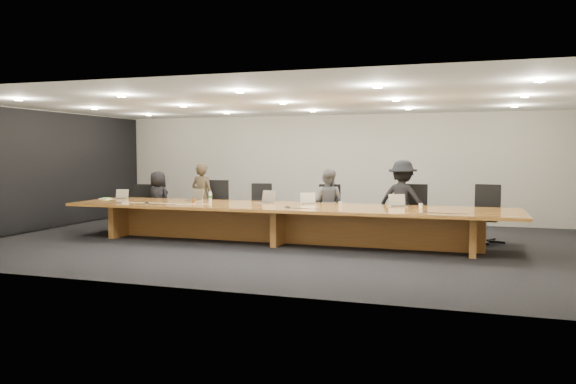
# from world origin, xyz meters

# --- Properties ---
(ground) EXTENTS (12.00, 12.00, 0.00)m
(ground) POSITION_xyz_m (0.00, 0.00, 0.00)
(ground) COLOR black
(ground) RESTS_ON ground
(back_wall) EXTENTS (12.00, 0.02, 2.80)m
(back_wall) POSITION_xyz_m (0.00, 4.00, 1.40)
(back_wall) COLOR beige
(back_wall) RESTS_ON ground
(left_wall_panel) EXTENTS (0.08, 7.84, 2.74)m
(left_wall_panel) POSITION_xyz_m (-5.94, 0.00, 1.37)
(left_wall_panel) COLOR black
(left_wall_panel) RESTS_ON ground
(conference_table) EXTENTS (9.00, 1.80, 0.75)m
(conference_table) POSITION_xyz_m (0.00, 0.00, 0.52)
(conference_table) COLOR brown
(conference_table) RESTS_ON ground
(chair_far_left) EXTENTS (0.59, 0.59, 1.05)m
(chair_far_left) POSITION_xyz_m (-4.06, 1.20, 0.53)
(chair_far_left) COLOR black
(chair_far_left) RESTS_ON ground
(chair_left) EXTENTS (0.62, 0.62, 1.18)m
(chair_left) POSITION_xyz_m (-2.13, 1.30, 0.59)
(chair_left) COLOR black
(chair_left) RESTS_ON ground
(chair_mid_left) EXTENTS (0.68, 0.68, 1.13)m
(chair_mid_left) POSITION_xyz_m (-0.97, 1.25, 0.56)
(chair_mid_left) COLOR black
(chair_mid_left) RESTS_ON ground
(chair_mid_right) EXTENTS (0.65, 0.65, 1.13)m
(chair_mid_right) POSITION_xyz_m (0.62, 1.25, 0.57)
(chair_mid_right) COLOR black
(chair_mid_right) RESTS_ON ground
(chair_right) EXTENTS (0.60, 0.60, 1.17)m
(chair_right) POSITION_xyz_m (2.45, 1.20, 0.59)
(chair_right) COLOR black
(chair_right) RESTS_ON ground
(chair_far_right) EXTENTS (0.72, 0.72, 1.19)m
(chair_far_right) POSITION_xyz_m (3.84, 1.18, 0.60)
(chair_far_right) COLOR black
(chair_far_right) RESTS_ON ground
(person_a) EXTENTS (0.73, 0.54, 1.36)m
(person_a) POSITION_xyz_m (-3.53, 1.15, 0.68)
(person_a) COLOR black
(person_a) RESTS_ON ground
(person_b) EXTENTS (0.60, 0.43, 1.56)m
(person_b) POSITION_xyz_m (-2.43, 1.28, 0.78)
(person_b) COLOR #32281B
(person_b) RESTS_ON ground
(person_c) EXTENTS (0.78, 0.64, 1.45)m
(person_c) POSITION_xyz_m (0.62, 1.18, 0.72)
(person_c) COLOR #515053
(person_c) RESTS_ON ground
(person_d) EXTENTS (1.17, 0.82, 1.65)m
(person_d) POSITION_xyz_m (2.21, 1.14, 0.82)
(person_d) COLOR black
(person_d) RESTS_ON ground
(laptop_a) EXTENTS (0.33, 0.27, 0.23)m
(laptop_a) POSITION_xyz_m (-4.02, 0.36, 0.86)
(laptop_a) COLOR tan
(laptop_a) RESTS_ON conference_table
(laptop_b) EXTENTS (0.43, 0.38, 0.28)m
(laptop_b) POSITION_xyz_m (-2.20, 0.40, 0.89)
(laptop_b) COLOR tan
(laptop_b) RESTS_ON conference_table
(laptop_c) EXTENTS (0.42, 0.37, 0.28)m
(laptop_c) POSITION_xyz_m (-0.53, 0.37, 0.89)
(laptop_c) COLOR tan
(laptop_c) RESTS_ON conference_table
(laptop_d) EXTENTS (0.37, 0.33, 0.24)m
(laptop_d) POSITION_xyz_m (0.40, 0.42, 0.87)
(laptop_d) COLOR #BDB090
(laptop_d) RESTS_ON conference_table
(laptop_e) EXTENTS (0.39, 0.34, 0.25)m
(laptop_e) POSITION_xyz_m (2.22, 0.40, 0.88)
(laptop_e) COLOR tan
(laptop_e) RESTS_ON conference_table
(water_bottle) EXTENTS (0.08, 0.08, 0.22)m
(water_bottle) POSITION_xyz_m (-1.74, 0.28, 0.86)
(water_bottle) COLOR silver
(water_bottle) RESTS_ON conference_table
(amber_mug) EXTENTS (0.07, 0.07, 0.09)m
(amber_mug) POSITION_xyz_m (-2.01, 0.05, 0.79)
(amber_mug) COLOR brown
(amber_mug) RESTS_ON conference_table
(paper_cup_near) EXTENTS (0.09, 0.09, 0.09)m
(paper_cup_near) POSITION_xyz_m (1.12, 0.17, 0.80)
(paper_cup_near) COLOR silver
(paper_cup_near) RESTS_ON conference_table
(paper_cup_far) EXTENTS (0.09, 0.09, 0.09)m
(paper_cup_far) POSITION_xyz_m (2.65, 0.31, 0.79)
(paper_cup_far) COLOR white
(paper_cup_far) RESTS_ON conference_table
(notepad) EXTENTS (0.27, 0.24, 0.01)m
(notepad) POSITION_xyz_m (-4.35, 0.25, 0.76)
(notepad) COLOR white
(notepad) RESTS_ON conference_table
(lime_gadget) EXTENTS (0.17, 0.13, 0.02)m
(lime_gadget) POSITION_xyz_m (-4.33, 0.25, 0.78)
(lime_gadget) COLOR #56AF2E
(lime_gadget) RESTS_ON notepad
(av_box) EXTENTS (0.25, 0.22, 0.03)m
(av_box) POSITION_xyz_m (-3.42, -0.46, 0.77)
(av_box) COLOR silver
(av_box) RESTS_ON conference_table
(mic_left) EXTENTS (0.15, 0.15, 0.03)m
(mic_left) POSITION_xyz_m (-2.83, -0.46, 0.77)
(mic_left) COLOR black
(mic_left) RESTS_ON conference_table
(mic_center) EXTENTS (0.16, 0.16, 0.03)m
(mic_center) POSITION_xyz_m (0.22, -0.42, 0.77)
(mic_center) COLOR black
(mic_center) RESTS_ON conference_table
(mic_right) EXTENTS (0.11, 0.11, 0.03)m
(mic_right) POSITION_xyz_m (2.79, -0.47, 0.76)
(mic_right) COLOR black
(mic_right) RESTS_ON conference_table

